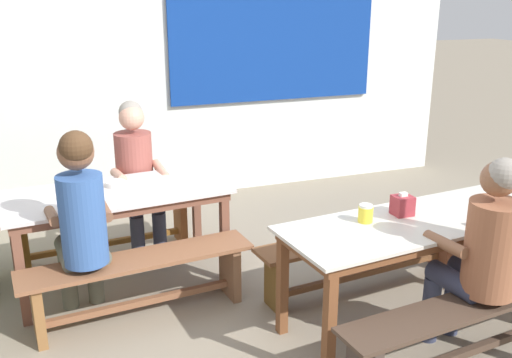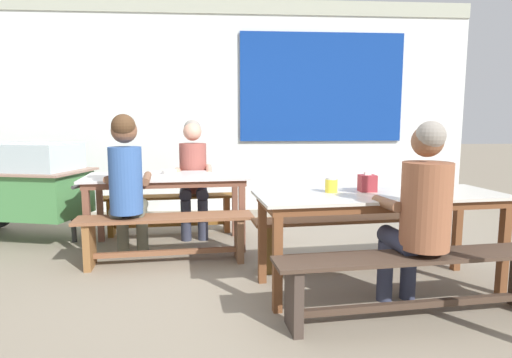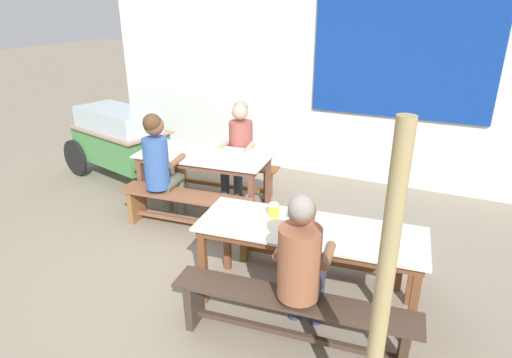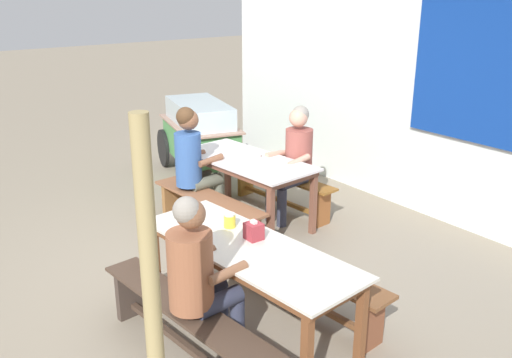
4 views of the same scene
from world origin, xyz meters
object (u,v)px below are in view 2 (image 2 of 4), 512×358
at_px(dining_table_near, 380,203).
at_px(food_cart, 15,182).
at_px(bench_near_back, 351,232).
at_px(person_center_facing, 193,171).
at_px(dining_table_far, 167,183).
at_px(condiment_jar, 331,185).
at_px(bench_far_back, 170,208).
at_px(person_left_back_turned, 127,180).
at_px(soup_bowl, 169,172).
at_px(bench_far_front, 166,231).
at_px(bench_near_front, 417,276).
at_px(person_near_front, 420,209).
at_px(tissue_box, 367,183).

xyz_separation_m(dining_table_near, food_cart, (-3.40, 1.64, -0.04)).
distance_m(bench_near_back, person_center_facing, 1.93).
relative_size(dining_table_far, condiment_jar, 14.42).
xyz_separation_m(dining_table_far, dining_table_near, (1.74, -1.24, 0.00)).
relative_size(dining_table_near, bench_far_back, 1.24).
distance_m(person_left_back_turned, soup_bowl, 0.67).
distance_m(bench_far_front, condiment_jar, 1.55).
distance_m(bench_far_front, bench_near_front, 2.14).
xyz_separation_m(food_cart, person_left_back_turned, (1.38, -0.90, 0.13)).
relative_size(bench_far_front, bench_near_front, 0.84).
height_order(bench_near_back, person_left_back_turned, person_left_back_turned).
relative_size(dining_table_far, bench_near_back, 0.94).
height_order(person_center_facing, condiment_jar, person_center_facing).
relative_size(dining_table_near, bench_far_front, 1.21).
bearing_deg(person_near_front, dining_table_near, 100.44).
bearing_deg(bench_near_front, dining_table_near, 95.79).
bearing_deg(soup_bowl, bench_near_back, -25.71).
distance_m(bench_far_back, person_center_facing, 0.52).
relative_size(person_center_facing, person_left_back_turned, 0.97).
bearing_deg(person_near_front, bench_far_back, 129.90).
xyz_separation_m(dining_table_far, food_cart, (-1.66, 0.40, -0.03)).
bearing_deg(bench_near_front, bench_far_front, 144.64).
bearing_deg(soup_bowl, person_left_back_turned, -115.86).
bearing_deg(bench_far_front, food_cart, 151.26).
xyz_separation_m(dining_table_far, person_left_back_turned, (-0.28, -0.50, 0.09)).
bearing_deg(bench_far_back, dining_table_far, -84.75).
relative_size(person_center_facing, condiment_jar, 11.22).
distance_m(food_cart, tissue_box, 3.67).
bearing_deg(dining_table_far, condiment_jar, -39.84).
xyz_separation_m(dining_table_near, soup_bowl, (-1.73, 1.34, 0.09)).
bearing_deg(bench_far_front, bench_far_back, 95.25).
relative_size(bench_far_back, tissue_box, 10.23).
xyz_separation_m(dining_table_near, person_near_front, (0.09, -0.47, 0.05)).
xyz_separation_m(bench_near_front, food_cart, (-3.45, 2.17, 0.33)).
height_order(person_left_back_turned, soup_bowl, person_left_back_turned).
distance_m(dining_table_near, bench_far_front, 1.86).
bearing_deg(dining_table_far, bench_near_back, -22.61).
bearing_deg(dining_table_near, person_center_facing, 131.18).
relative_size(person_left_back_turned, tissue_box, 8.82).
bearing_deg(person_center_facing, condiment_jar, -54.87).
relative_size(bench_near_back, person_near_front, 1.38).
xyz_separation_m(bench_far_front, bench_near_front, (1.74, -1.24, -0.00)).
height_order(bench_near_front, person_near_front, person_near_front).
distance_m(food_cart, person_left_back_turned, 1.65).
distance_m(bench_far_back, bench_near_back, 2.13).
relative_size(person_near_front, soup_bowl, 8.46).
bearing_deg(bench_far_back, soup_bowl, -82.45).
relative_size(tissue_box, soup_bowl, 1.00).
bearing_deg(tissue_box, condiment_jar, -175.47).
height_order(bench_far_front, condiment_jar, condiment_jar).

